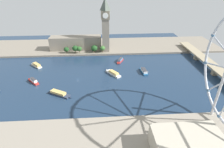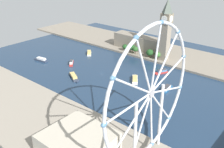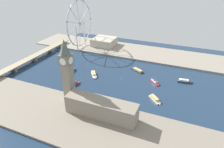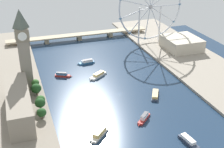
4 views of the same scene
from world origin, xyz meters
The scene contains 16 objects.
ground_plane centered at (0.00, 0.00, 0.00)m, with size 419.88×419.88×0.00m, color #1E334C.
riverbank_left centered at (-124.94, 0.00, 1.50)m, with size 90.00×520.00×3.00m, color gray.
riverbank_right centered at (124.94, 0.00, 1.50)m, with size 90.00×520.00×3.00m, color gray.
clock_tower centered at (-95.08, 41.50, 49.83)m, with size 14.97×14.97×90.01m.
parliament_block centered at (-107.91, -12.42, 14.91)m, with size 22.00×91.84×23.81m, color gray.
tree_row_embankment centered at (-87.95, 4.26, 10.83)m, with size 11.70×71.77×13.36m.
ferris_wheel centered at (100.23, 139.07, 58.37)m, with size 104.38×3.20×107.61m.
riverside_hall centered at (133.09, 94.79, 11.66)m, with size 48.67×51.97×17.33m, color #BCB29E.
river_bridge centered at (0.00, 194.31, 7.31)m, with size 231.88×16.49×9.24m.
tour_boat_0 centered at (-52.29, 63.06, 2.39)m, with size 21.40×13.05×5.70m.
tour_boat_1 centered at (25.74, -102.41, 2.29)m, with size 9.28×26.69×5.43m.
tour_boat_2 centered at (-44.01, -67.23, 2.19)m, with size 22.12×21.55×5.17m.
tour_boat_3 centered at (-10.62, 48.64, 2.08)m, with size 27.60×21.46×5.06m.
tour_boat_4 centered at (35.13, -18.05, 1.92)m, with size 19.20×30.17×4.51m.
tour_boat_5 centered at (-13.72, 93.22, 2.30)m, with size 25.70×8.68×5.45m.
tour_boat_6 centered at (4.06, -57.01, 2.37)m, with size 20.15×19.41×5.93m.
Camera 3 is at (-282.12, -100.11, 166.74)m, focal length 31.46 mm.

